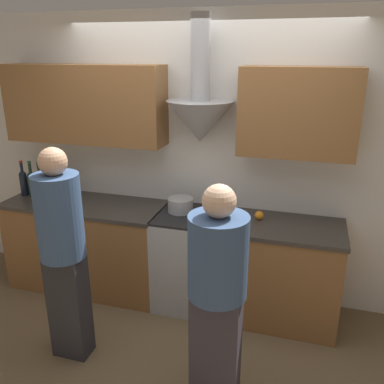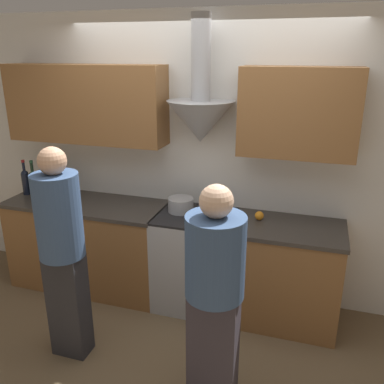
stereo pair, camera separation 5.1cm
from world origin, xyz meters
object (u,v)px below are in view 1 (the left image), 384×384
at_px(wine_bottle_3, 49,186).
at_px(person_foreground_right, 217,291).
at_px(mixing_bowl, 211,214).
at_px(orange_fruit, 259,215).
at_px(wine_bottle_1, 32,182).
at_px(wine_bottle_0, 24,182).
at_px(person_foreground_left, 63,248).
at_px(stove_range, 195,259).
at_px(wine_bottle_2, 40,183).
at_px(stock_pot, 180,205).
at_px(wine_bottle_4, 57,185).

height_order(wine_bottle_3, person_foreground_right, person_foreground_right).
bearing_deg(mixing_bowl, orange_fruit, 11.90).
xyz_separation_m(wine_bottle_1, person_foreground_right, (2.14, -1.07, -0.19)).
height_order(wine_bottle_0, orange_fruit, wine_bottle_0).
bearing_deg(wine_bottle_1, person_foreground_left, -44.77).
distance_m(wine_bottle_0, wine_bottle_3, 0.30).
xyz_separation_m(wine_bottle_1, person_foreground_left, (0.96, -0.96, -0.11)).
xyz_separation_m(wine_bottle_3, person_foreground_left, (0.76, -0.94, -0.10)).
height_order(wine_bottle_1, orange_fruit, wine_bottle_1).
bearing_deg(stove_range, wine_bottle_2, 179.01).
distance_m(wine_bottle_0, wine_bottle_2, 0.19).
height_order(stock_pot, person_foreground_right, person_foreground_right).
height_order(stove_range, orange_fruit, orange_fruit).
bearing_deg(wine_bottle_2, person_foreground_right, -27.86).
bearing_deg(wine_bottle_1, wine_bottle_4, -2.23).
xyz_separation_m(wine_bottle_3, stock_pot, (1.34, 0.04, -0.06)).
relative_size(wine_bottle_2, wine_bottle_3, 1.12).
bearing_deg(person_foreground_right, wine_bottle_3, 151.23).
bearing_deg(wine_bottle_2, stock_pot, 0.84).
bearing_deg(mixing_bowl, person_foreground_right, -74.20).
relative_size(wine_bottle_0, stock_pot, 1.55).
xyz_separation_m(stove_range, wine_bottle_1, (-1.69, 0.03, 0.58)).
distance_m(wine_bottle_3, stock_pot, 1.34).
bearing_deg(mixing_bowl, wine_bottle_0, 178.64).
height_order(wine_bottle_4, orange_fruit, wine_bottle_4).
bearing_deg(orange_fruit, wine_bottle_2, -179.07).
xyz_separation_m(wine_bottle_1, wine_bottle_4, (0.30, -0.01, 0.00)).
xyz_separation_m(wine_bottle_0, stock_pot, (1.64, 0.02, -0.08)).
height_order(wine_bottle_0, stock_pot, wine_bottle_0).
bearing_deg(wine_bottle_1, stove_range, -0.86).
bearing_deg(person_foreground_left, wine_bottle_2, 132.08).
xyz_separation_m(wine_bottle_2, stock_pot, (1.44, 0.02, -0.08)).
distance_m(stove_range, mixing_bowl, 0.50).
height_order(wine_bottle_2, orange_fruit, wine_bottle_2).
height_order(stove_range, wine_bottle_3, wine_bottle_3).
bearing_deg(wine_bottle_3, wine_bottle_1, 176.12).
relative_size(stock_pot, mixing_bowl, 1.03).
distance_m(wine_bottle_2, wine_bottle_4, 0.20).
relative_size(wine_bottle_1, wine_bottle_4, 1.00).
height_order(stove_range, wine_bottle_0, wine_bottle_0).
xyz_separation_m(stove_range, wine_bottle_0, (-1.79, 0.02, 0.58)).
height_order(stove_range, wine_bottle_1, wine_bottle_1).
relative_size(person_foreground_left, person_foreground_right, 1.07).
bearing_deg(stove_range, wine_bottle_4, 179.44).
xyz_separation_m(wine_bottle_0, wine_bottle_2, (0.19, 0.00, 0.00)).
bearing_deg(wine_bottle_2, orange_fruit, 0.93).
relative_size(wine_bottle_0, wine_bottle_3, 1.13).
bearing_deg(wine_bottle_0, person_foreground_left, -42.04).
distance_m(wine_bottle_0, wine_bottle_1, 0.10).
height_order(wine_bottle_1, wine_bottle_3, wine_bottle_1).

